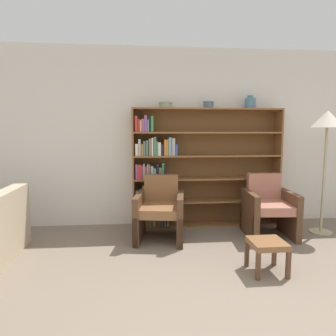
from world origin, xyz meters
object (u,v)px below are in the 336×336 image
(bowl_copper, at_px, (208,104))
(armchair_leather, at_px, (160,210))
(footstool, at_px, (267,246))
(bookshelf, at_px, (192,169))
(bowl_sage, at_px, (166,105))
(armchair_cushioned, at_px, (268,208))
(vase_tall, at_px, (250,103))
(floor_lamp, at_px, (327,126))

(bowl_copper, height_order, armchair_leather, bowl_copper)
(bowl_copper, height_order, footstool, bowl_copper)
(bookshelf, distance_m, footstool, 1.85)
(bowl_sage, bearing_deg, bowl_copper, 0.00)
(bookshelf, xyz_separation_m, armchair_cushioned, (1.00, -0.56, -0.50))
(armchair_cushioned, height_order, footstool, armchair_cushioned)
(bowl_copper, xyz_separation_m, armchair_leather, (-0.78, -0.54, -1.48))
(bowl_copper, xyz_separation_m, vase_tall, (0.65, -0.00, 0.03))
(footstool, bearing_deg, vase_tall, 76.87)
(bowl_sage, height_order, footstool, bowl_sage)
(bowl_copper, bearing_deg, vase_tall, -0.00)
(armchair_cushioned, bearing_deg, bowl_sage, -16.52)
(vase_tall, distance_m, armchair_leather, 2.15)
(vase_tall, bearing_deg, armchair_leather, -159.17)
(bookshelf, bearing_deg, bowl_sage, -177.72)
(bookshelf, height_order, footstool, bookshelf)
(armchair_cushioned, relative_size, floor_lamp, 0.49)
(armchair_leather, bearing_deg, bowl_copper, -136.15)
(bowl_copper, distance_m, vase_tall, 0.65)
(floor_lamp, bearing_deg, bookshelf, 163.60)
(bowl_sage, height_order, bowl_copper, bowl_copper)
(bookshelf, relative_size, bowl_sage, 10.91)
(bowl_copper, xyz_separation_m, floor_lamp, (1.58, -0.52, -0.33))
(armchair_leather, height_order, floor_lamp, floor_lamp)
(armchair_leather, xyz_separation_m, footstool, (1.04, -1.11, -0.12))
(armchair_leather, distance_m, armchair_cushioned, 1.54)
(vase_tall, relative_size, armchair_cushioned, 0.23)
(bowl_sage, relative_size, armchair_leather, 0.25)
(floor_lamp, bearing_deg, footstool, -139.39)
(bowl_copper, xyz_separation_m, footstool, (0.27, -1.65, -1.60))
(armchair_cushioned, xyz_separation_m, footstool, (-0.50, -1.11, -0.12))
(footstool, bearing_deg, floor_lamp, 40.61)
(bookshelf, xyz_separation_m, bowl_sage, (-0.41, -0.02, 0.97))
(bowl_copper, height_order, floor_lamp, bowl_copper)
(floor_lamp, bearing_deg, bowl_copper, 161.81)
(bowl_copper, relative_size, footstool, 0.48)
(armchair_leather, height_order, armchair_cushioned, same)
(bowl_sage, distance_m, footstool, 2.47)
(bookshelf, height_order, vase_tall, vase_tall)
(vase_tall, relative_size, armchair_leather, 0.23)
(bowl_copper, bearing_deg, bookshelf, 176.08)
(footstool, bearing_deg, armchair_cushioned, 65.76)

